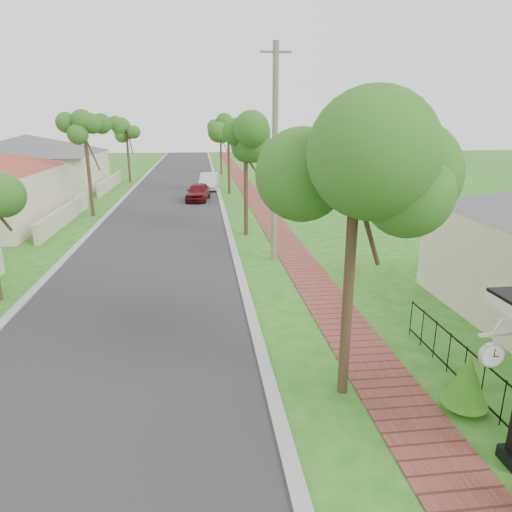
{
  "coord_description": "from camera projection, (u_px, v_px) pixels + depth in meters",
  "views": [
    {
      "loc": [
        -0.72,
        -6.97,
        5.72
      ],
      "look_at": [
        0.95,
        7.06,
        1.5
      ],
      "focal_mm": 32.0,
      "sensor_mm": 36.0,
      "label": 1
    }
  ],
  "objects": [
    {
      "name": "kerb_right",
      "position": [
        226.0,
        219.0,
        27.45
      ],
      "size": [
        0.3,
        120.0,
        0.1
      ],
      "primitive_type": "cube",
      "color": "#9E9E99",
      "rests_on": "ground"
    },
    {
      "name": "parked_car_red",
      "position": [
        198.0,
        192.0,
        33.58
      ],
      "size": [
        2.05,
        3.94,
        1.28
      ],
      "primitive_type": "imported",
      "rotation": [
        0.0,
        0.0,
        -0.15
      ],
      "color": "#590D10",
      "rests_on": "ground"
    },
    {
      "name": "station_clock",
      "position": [
        492.0,
        353.0,
        7.68
      ],
      "size": [
        0.73,
        0.13,
        0.62
      ],
      "color": "silver",
      "rests_on": "ground"
    },
    {
      "name": "road",
      "position": [
        164.0,
        221.0,
        27.04
      ],
      "size": [
        7.0,
        120.0,
        0.02
      ],
      "primitive_type": "cube",
      "color": "#28282B",
      "rests_on": "ground"
    },
    {
      "name": "kerb_left",
      "position": [
        101.0,
        222.0,
        26.63
      ],
      "size": [
        0.3,
        120.0,
        0.1
      ],
      "primitive_type": "cube",
      "color": "#9E9E99",
      "rests_on": "ground"
    },
    {
      "name": "sidewalk",
      "position": [
        268.0,
        218.0,
        27.75
      ],
      "size": [
        1.5,
        120.0,
        0.03
      ],
      "primitive_type": "cube",
      "color": "brown",
      "rests_on": "ground"
    },
    {
      "name": "picket_fence",
      "position": [
        503.0,
        402.0,
        8.75
      ],
      "size": [
        0.03,
        8.02,
        1.0
      ],
      "color": "black",
      "rests_on": "ground"
    },
    {
      "name": "utility_pole",
      "position": [
        275.0,
        156.0,
        18.29
      ],
      "size": [
        1.2,
        0.24,
        8.59
      ],
      "color": "#746A5B",
      "rests_on": "ground"
    },
    {
      "name": "near_tree",
      "position": [
        356.0,
        168.0,
        8.64
      ],
      "size": [
        2.36,
        2.36,
        6.07
      ],
      "color": "#382619",
      "rests_on": "ground"
    },
    {
      "name": "ground",
      "position": [
        250.0,
        445.0,
        8.35
      ],
      "size": [
        160.0,
        160.0,
        0.0
      ],
      "primitive_type": "plane",
      "color": "#246518",
      "rests_on": "ground"
    },
    {
      "name": "street_trees",
      "position": [
        169.0,
        138.0,
        32.27
      ],
      "size": [
        10.7,
        37.65,
        5.89
      ],
      "color": "#382619",
      "rests_on": "ground"
    },
    {
      "name": "far_house_grey",
      "position": [
        30.0,
        162.0,
        38.33
      ],
      "size": [
        15.56,
        15.56,
        4.6
      ],
      "color": "beige",
      "rests_on": "ground"
    },
    {
      "name": "parked_car_white",
      "position": [
        209.0,
        182.0,
        38.94
      ],
      "size": [
        1.84,
        4.29,
        1.37
      ],
      "primitive_type": "imported",
      "rotation": [
        0.0,
        0.0,
        -0.1
      ],
      "color": "silver",
      "rests_on": "ground"
    }
  ]
}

